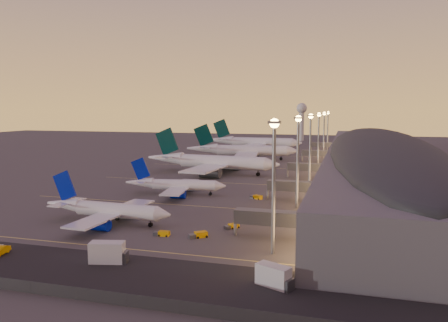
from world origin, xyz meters
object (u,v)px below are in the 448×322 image
(service_van_b, at_px, (0,251))
(baggage_tug_c, at_px, (256,197))
(catering_truck_b, at_px, (275,277))
(baggage_tug_d, at_px, (232,226))
(airliner_narrow_north, at_px, (175,185))
(baggage_tug_b, at_px, (199,235))
(catering_truck_a, at_px, (109,253))
(airliner_wide_far, at_px, (254,142))
(airliner_wide_mid, at_px, (242,150))
(airliner_wide_near, at_px, (211,162))
(baggage_tug_a, at_px, (162,234))
(airliner_narrow_south, at_px, (106,210))
(radar_tower, at_px, (302,115))

(service_van_b, bearing_deg, baggage_tug_c, 49.93)
(catering_truck_b, distance_m, baggage_tug_d, 34.02)
(airliner_narrow_north, relative_size, baggage_tug_b, 8.08)
(baggage_tug_b, relative_size, service_van_b, 0.85)
(airliner_narrow_north, bearing_deg, baggage_tug_d, -58.01)
(catering_truck_a, relative_size, service_van_b, 1.48)
(airliner_wide_far, bearing_deg, service_van_b, -89.28)
(service_van_b, bearing_deg, airliner_wide_mid, 76.70)
(airliner_wide_mid, relative_size, catering_truck_a, 8.51)
(baggage_tug_b, bearing_deg, airliner_narrow_north, 78.92)
(airliner_wide_near, distance_m, catering_truck_b, 120.95)
(baggage_tug_a, bearing_deg, airliner_narrow_north, 108.95)
(airliner_narrow_south, distance_m, airliner_wide_far, 193.74)
(baggage_tug_a, distance_m, baggage_tug_c, 45.96)
(airliner_wide_far, xyz_separation_m, baggage_tug_b, (30.47, -199.21, -4.80))
(airliner_narrow_south, bearing_deg, catering_truck_b, -27.66)
(airliner_narrow_south, xyz_separation_m, baggage_tug_c, (29.47, 37.88, -2.66))
(airliner_wide_mid, distance_m, baggage_tug_b, 145.84)
(airliner_wide_mid, bearing_deg, catering_truck_a, -93.48)
(baggage_tug_a, bearing_deg, airliner_wide_far, 96.63)
(airliner_wide_mid, height_order, baggage_tug_d, airliner_wide_mid)
(airliner_narrow_south, xyz_separation_m, baggage_tug_a, (17.57, -6.51, -2.71))
(radar_tower, height_order, baggage_tug_a, radar_tower)
(airliner_wide_far, bearing_deg, baggage_tug_a, -82.33)
(airliner_narrow_north, height_order, service_van_b, airliner_narrow_north)
(catering_truck_a, height_order, service_van_b, catering_truck_a)
(airliner_wide_mid, bearing_deg, catering_truck_b, -83.29)
(baggage_tug_b, distance_m, catering_truck_b, 29.50)
(airliner_narrow_south, height_order, airliner_wide_mid, airliner_wide_mid)
(airliner_narrow_north, height_order, airliner_wide_near, airliner_wide_near)
(radar_tower, relative_size, catering_truck_b, 5.07)
(airliner_wide_far, height_order, baggage_tug_d, airliner_wide_far)
(airliner_wide_near, bearing_deg, airliner_narrow_north, -81.73)
(baggage_tug_c, relative_size, catering_truck_b, 0.66)
(catering_truck_b, bearing_deg, baggage_tug_c, 128.17)
(baggage_tug_a, relative_size, service_van_b, 0.74)
(airliner_narrow_south, relative_size, radar_tower, 1.07)
(radar_tower, bearing_deg, baggage_tug_c, -87.13)
(airliner_narrow_south, relative_size, airliner_wide_mid, 0.57)
(baggage_tug_d, bearing_deg, baggage_tug_b, -169.91)
(airliner_narrow_north, relative_size, baggage_tug_a, 9.32)
(baggage_tug_b, bearing_deg, catering_truck_a, -158.12)
(airliner_wide_near, distance_m, baggage_tug_a, 93.07)
(airliner_narrow_south, height_order, catering_truck_b, airliner_narrow_south)
(baggage_tug_a, relative_size, baggage_tug_c, 0.85)
(airliner_wide_far, distance_m, catering_truck_b, 226.49)
(airliner_narrow_south, distance_m, service_van_b, 27.71)
(baggage_tug_d, bearing_deg, baggage_tug_a, 166.62)
(baggage_tug_b, relative_size, catering_truck_b, 0.65)
(airliner_narrow_south, height_order, baggage_tug_c, airliner_narrow_south)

